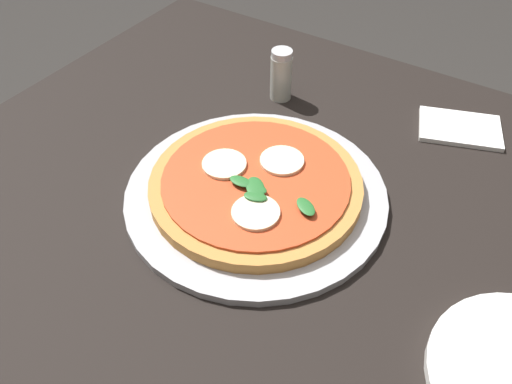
# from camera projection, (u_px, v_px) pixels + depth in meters

# --- Properties ---
(dining_table) EXTENTS (1.20, 0.89, 0.77)m
(dining_table) POSITION_uv_depth(u_px,v_px,m) (317.00, 268.00, 0.82)
(dining_table) COLOR black
(dining_table) RESTS_ON ground_plane
(serving_tray) EXTENTS (0.37, 0.37, 0.01)m
(serving_tray) POSITION_uv_depth(u_px,v_px,m) (256.00, 194.00, 0.76)
(serving_tray) COLOR #B2B2B7
(serving_tray) RESTS_ON dining_table
(pizza) EXTENTS (0.30, 0.30, 0.03)m
(pizza) POSITION_uv_depth(u_px,v_px,m) (256.00, 184.00, 0.75)
(pizza) COLOR #C6843F
(pizza) RESTS_ON serving_tray
(napkin) EXTENTS (0.15, 0.13, 0.01)m
(napkin) POSITION_uv_depth(u_px,v_px,m) (460.00, 128.00, 0.87)
(napkin) COLOR white
(napkin) RESTS_ON dining_table
(pepper_shaker) EXTENTS (0.04, 0.04, 0.09)m
(pepper_shaker) POSITION_uv_depth(u_px,v_px,m) (281.00, 75.00, 0.91)
(pepper_shaker) COLOR #B2B7AD
(pepper_shaker) RESTS_ON dining_table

